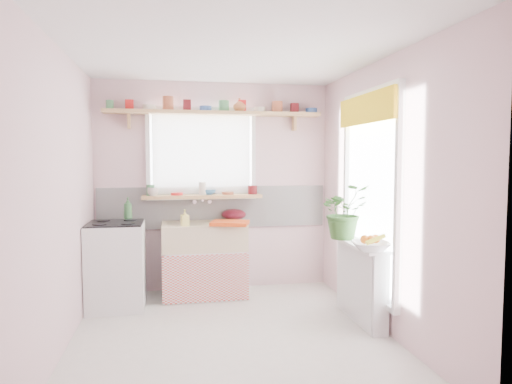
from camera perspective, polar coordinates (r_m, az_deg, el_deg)
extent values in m
plane|color=beige|center=(4.26, -3.01, -17.71)|extent=(3.20, 3.20, 0.00)
plane|color=white|center=(4.05, -3.15, 17.18)|extent=(3.20, 3.20, 0.00)
plane|color=beige|center=(5.55, -5.25, 0.68)|extent=(2.80, 0.00, 2.80)
plane|color=beige|center=(2.40, 1.96, -3.92)|extent=(2.80, 0.00, 2.80)
plane|color=beige|center=(4.03, -23.23, -0.96)|extent=(0.00, 3.20, 3.20)
plane|color=beige|center=(4.37, 15.42, -0.39)|extent=(0.00, 3.20, 3.20)
cube|color=white|center=(5.56, -5.21, -1.90)|extent=(2.74, 0.03, 0.50)
cube|color=pink|center=(5.58, -5.20, -3.94)|extent=(2.74, 0.02, 0.12)
cube|color=white|center=(5.52, -6.82, 4.81)|extent=(1.20, 0.01, 1.00)
cube|color=white|center=(5.46, -6.78, 4.81)|extent=(1.15, 0.02, 0.95)
cube|color=white|center=(4.55, 14.26, -0.20)|extent=(0.01, 1.10, 1.90)
cube|color=yellow|center=(4.53, 13.46, 10.06)|extent=(0.03, 1.20, 0.28)
cube|color=white|center=(5.39, -6.48, -9.93)|extent=(0.85, 0.55, 0.55)
cube|color=#D94940|center=(5.12, -6.25, -10.69)|extent=(0.95, 0.02, 0.53)
cube|color=beige|center=(5.30, -6.52, -5.47)|extent=(0.95, 0.55, 0.30)
cylinder|color=silver|center=(5.50, -6.74, -0.93)|extent=(0.03, 0.22, 0.03)
cube|color=white|center=(5.13, -17.07, -8.82)|extent=(0.58, 0.58, 0.90)
cube|color=black|center=(5.05, -17.18, -3.77)|extent=(0.56, 0.56, 0.02)
cylinder|color=black|center=(4.93, -18.99, -3.83)|extent=(0.14, 0.14, 0.01)
cylinder|color=black|center=(4.89, -15.74, -3.81)|extent=(0.14, 0.14, 0.01)
cylinder|color=black|center=(5.20, -18.54, -3.41)|extent=(0.14, 0.14, 0.01)
cylinder|color=black|center=(5.17, -15.46, -3.39)|extent=(0.14, 0.14, 0.01)
cube|color=white|center=(4.66, 12.99, -11.00)|extent=(0.15, 0.90, 0.75)
cube|color=white|center=(4.56, 12.72, -6.37)|extent=(0.22, 0.95, 0.03)
cube|color=tan|center=(5.43, -6.70, -0.57)|extent=(1.40, 0.22, 0.04)
cube|color=tan|center=(5.44, -5.18, 9.79)|extent=(2.52, 0.24, 0.04)
cylinder|color=#3F7F4C|center=(5.46, -17.81, 10.43)|extent=(0.11, 0.11, 0.12)
cylinder|color=red|center=(5.44, -15.53, 10.50)|extent=(0.11, 0.11, 0.12)
cylinder|color=silver|center=(5.42, -13.23, 10.24)|extent=(0.11, 0.11, 0.06)
cylinder|color=#A55133|center=(5.42, -10.93, 10.60)|extent=(0.11, 0.11, 0.12)
cylinder|color=#590F14|center=(5.42, -8.63, 10.62)|extent=(0.11, 0.11, 0.12)
cylinder|color=#3359A5|center=(5.43, -6.33, 10.32)|extent=(0.11, 0.11, 0.06)
cylinder|color=#3F7F4C|center=(5.46, -4.04, 10.62)|extent=(0.11, 0.11, 0.12)
cylinder|color=red|center=(5.49, -1.78, 10.60)|extent=(0.11, 0.11, 0.12)
cylinder|color=silver|center=(5.52, 0.46, 10.24)|extent=(0.11, 0.11, 0.06)
cylinder|color=#A55133|center=(5.57, 2.67, 10.50)|extent=(0.11, 0.11, 0.12)
cylinder|color=#590F14|center=(5.62, 4.83, 10.43)|extent=(0.11, 0.11, 0.12)
cylinder|color=#3359A5|center=(5.68, 6.95, 10.05)|extent=(0.11, 0.11, 0.06)
cylinder|color=#3F7F4C|center=(5.42, -13.26, 0.18)|extent=(0.11, 0.11, 0.12)
cylinder|color=red|center=(5.41, -9.98, 0.23)|extent=(0.11, 0.11, 0.12)
cylinder|color=silver|center=(5.42, -6.70, -0.04)|extent=(0.11, 0.11, 0.06)
cylinder|color=#A55133|center=(5.45, -3.45, 0.31)|extent=(0.11, 0.11, 0.12)
cylinder|color=#590F14|center=(5.50, -0.24, 0.35)|extent=(0.11, 0.11, 0.12)
cube|color=#F44F15|center=(5.11, -3.28, -3.89)|extent=(0.48, 0.41, 0.04)
ellipsoid|color=#4F0D19|center=(5.51, -2.79, -2.81)|extent=(0.34, 0.34, 0.13)
imported|color=#2F5A24|center=(4.71, 10.99, -2.39)|extent=(0.53, 0.46, 0.56)
imported|color=silver|center=(4.17, 14.16, -6.61)|extent=(0.39, 0.39, 0.08)
imported|color=#3E712D|center=(4.74, 10.91, -4.57)|extent=(0.12, 0.11, 0.19)
imported|color=#ECDE69|center=(5.06, -8.89, -3.21)|extent=(0.10, 0.10, 0.18)
imported|color=beige|center=(5.35, -12.77, 0.02)|extent=(0.15, 0.15, 0.10)
imported|color=teal|center=(5.49, -6.05, 0.01)|extent=(0.23, 0.23, 0.06)
imported|color=#B66838|center=(5.47, -2.08, 10.81)|extent=(0.20, 0.20, 0.16)
imported|color=#3B7641|center=(5.24, -15.72, -1.98)|extent=(0.10, 0.10, 0.25)
sphere|color=orange|center=(4.16, 14.17, -5.79)|extent=(0.08, 0.08, 0.08)
sphere|color=orange|center=(4.21, 14.74, -5.68)|extent=(0.08, 0.08, 0.08)
sphere|color=orange|center=(4.16, 13.43, -5.78)|extent=(0.08, 0.08, 0.08)
cylinder|color=yellow|center=(4.12, 14.72, -5.75)|extent=(0.18, 0.04, 0.10)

